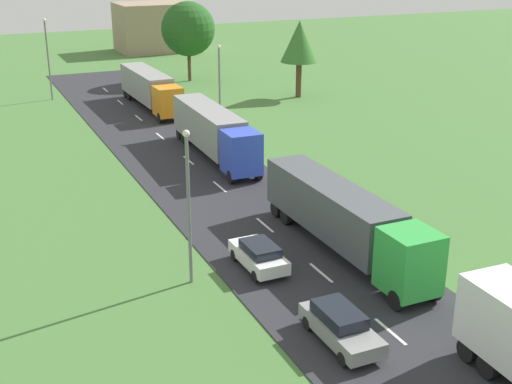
% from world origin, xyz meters
% --- Properties ---
extents(road, '(10.00, 140.00, 0.06)m').
position_xyz_m(road, '(0.00, 24.50, 0.03)').
color(road, '#2B2B30').
rests_on(road, ground).
extents(lane_marking_centre, '(0.16, 123.55, 0.01)m').
position_xyz_m(lane_marking_centre, '(0.00, 21.37, 0.07)').
color(lane_marking_centre, white).
rests_on(lane_marking_centre, road).
extents(truck_second, '(2.59, 14.49, 3.57)m').
position_xyz_m(truck_second, '(2.38, 33.16, 2.15)').
color(truck_second, green).
rests_on(truck_second, road).
extents(truck_third, '(2.79, 14.25, 3.78)m').
position_xyz_m(truck_third, '(2.21, 52.83, 2.23)').
color(truck_third, blue).
rests_on(truck_third, road).
extents(truck_fourth, '(2.75, 13.96, 3.67)m').
position_xyz_m(truck_fourth, '(2.33, 71.62, 2.16)').
color(truck_fourth, orange).
rests_on(truck_fourth, road).
extents(car_third, '(1.83, 4.55, 1.56)m').
position_xyz_m(car_third, '(-2.50, 25.17, 0.87)').
color(car_third, gray).
rests_on(car_third, road).
extents(car_fourth, '(1.86, 4.12, 1.49)m').
position_xyz_m(car_fourth, '(-2.78, 33.12, 0.84)').
color(car_fourth, white).
rests_on(car_fourth, road).
extents(lamppost_second, '(0.36, 0.36, 8.09)m').
position_xyz_m(lamppost_second, '(-6.54, 33.23, 4.52)').
color(lamppost_second, slate).
rests_on(lamppost_second, ground).
extents(lamppost_third, '(0.36, 0.36, 7.78)m').
position_xyz_m(lamppost_third, '(5.84, 60.74, 4.36)').
color(lamppost_third, slate).
rests_on(lamppost_third, ground).
extents(lamppost_fourth, '(0.36, 0.36, 8.74)m').
position_xyz_m(lamppost_fourth, '(-6.42, 80.09, 4.85)').
color(lamppost_fourth, slate).
rests_on(lamppost_fourth, ground).
extents(tree_oak, '(6.56, 6.56, 9.63)m').
position_xyz_m(tree_oak, '(10.89, 84.05, 6.34)').
color(tree_oak, '#513823').
rests_on(tree_oak, ground).
extents(tree_maple, '(4.07, 4.07, 8.39)m').
position_xyz_m(tree_maple, '(18.90, 70.19, 6.07)').
color(tree_maple, '#513823').
rests_on(tree_maple, ground).
extents(distant_building, '(11.37, 8.92, 7.33)m').
position_xyz_m(distant_building, '(14.04, 109.69, 3.67)').
color(distant_building, '#9E846B').
rests_on(distant_building, ground).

